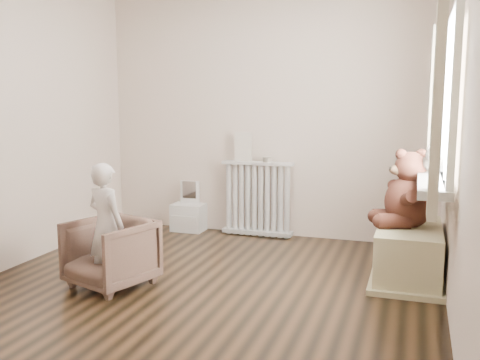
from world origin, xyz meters
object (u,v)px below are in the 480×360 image
(child, at_px, (106,225))
(toy_bench, at_px, (408,255))
(armchair, at_px, (111,253))
(plush_cat, at_px, (432,160))
(radiator, at_px, (257,200))
(teddy_bear, at_px, (409,199))
(toy_vanity, at_px, (188,207))

(child, bearing_deg, toy_bench, -137.60)
(armchair, bearing_deg, child, -71.21)
(toy_bench, bearing_deg, plush_cat, -10.82)
(radiator, xyz_separation_m, child, (-0.65, -1.93, 0.12))
(child, height_order, teddy_bear, child)
(toy_bench, bearing_deg, toy_vanity, 158.80)
(radiator, bearing_deg, toy_vanity, -177.85)
(armchair, relative_size, plush_cat, 2.41)
(plush_cat, bearing_deg, child, -171.32)
(toy_vanity, distance_m, armchair, 1.85)
(toy_bench, distance_m, teddy_bear, 0.47)
(toy_vanity, xyz_separation_m, plush_cat, (2.52, -0.95, 0.72))
(armchair, height_order, plush_cat, plush_cat)
(toy_vanity, bearing_deg, child, -85.51)
(toy_bench, distance_m, plush_cat, 0.81)
(child, xyz_separation_m, teddy_bear, (2.21, 0.98, 0.16))
(armchair, bearing_deg, plush_cat, 39.54)
(toy_bench, relative_size, teddy_bear, 1.53)
(radiator, distance_m, child, 2.04)
(radiator, xyz_separation_m, toy_vanity, (-0.80, -0.03, -0.11))
(teddy_bear, bearing_deg, armchair, -174.23)
(child, relative_size, toy_bench, 1.03)
(armchair, bearing_deg, radiator, 89.70)
(radiator, distance_m, teddy_bear, 1.85)
(armchair, relative_size, child, 0.61)
(armchair, height_order, child, child)
(toy_vanity, height_order, plush_cat, plush_cat)
(toy_vanity, distance_m, toy_bench, 2.55)
(radiator, distance_m, toy_bench, 1.86)
(armchair, xyz_separation_m, plush_cat, (2.37, 0.90, 0.73))
(toy_bench, xyz_separation_m, plush_cat, (0.14, -0.03, 0.80))
(radiator, distance_m, toy_vanity, 0.81)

